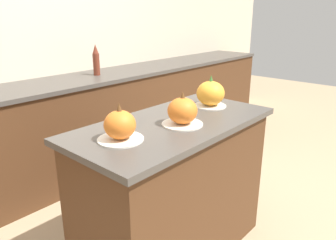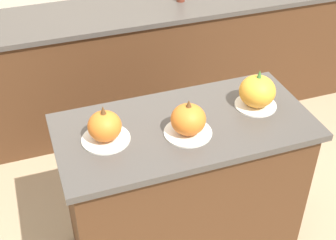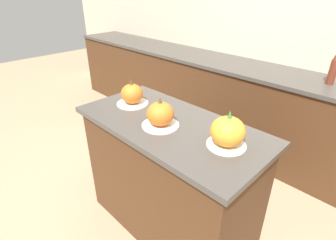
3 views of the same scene
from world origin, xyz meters
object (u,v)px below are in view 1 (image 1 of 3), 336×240
pumpkin_cake_left (120,126)px  pumpkin_cake_right (210,94)px  bottle_tall (96,60)px  pumpkin_cake_center (182,112)px

pumpkin_cake_left → pumpkin_cake_right: pumpkin_cake_right is taller
pumpkin_cake_right → bottle_tall: size_ratio=0.75×
bottle_tall → pumpkin_cake_center: bearing=-109.3°
pumpkin_cake_left → pumpkin_cake_center: 0.38m
pumpkin_cake_left → pumpkin_cake_center: same height
pumpkin_cake_left → bottle_tall: bearing=57.1°
pumpkin_cake_center → pumpkin_cake_right: pumpkin_cake_right is taller
pumpkin_cake_center → pumpkin_cake_right: 0.42m
pumpkin_cake_left → bottle_tall: (0.88, 1.37, 0.09)m
pumpkin_cake_left → bottle_tall: size_ratio=0.79×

